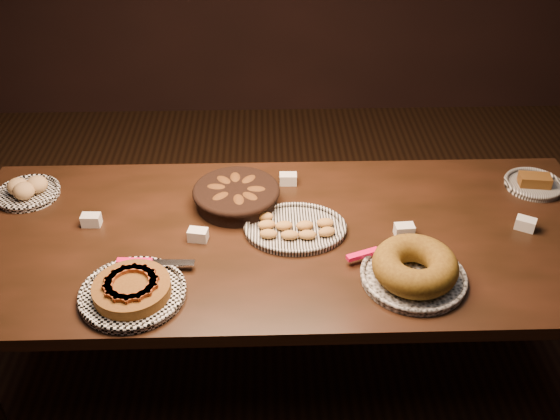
{
  "coord_description": "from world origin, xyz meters",
  "views": [
    {
      "loc": [
        -0.07,
        -1.81,
        2.16
      ],
      "look_at": [
        -0.02,
        0.05,
        0.82
      ],
      "focal_mm": 40.0,
      "sensor_mm": 36.0,
      "label": 1
    }
  ],
  "objects_px": {
    "apple_tart_plate": "(132,290)",
    "bundt_cake_plate": "(414,269)",
    "buffet_table": "(286,249)",
    "madeleine_platter": "(295,228)"
  },
  "relations": [
    {
      "from": "apple_tart_plate",
      "to": "bundt_cake_plate",
      "type": "relative_size",
      "value": 0.91
    },
    {
      "from": "buffet_table",
      "to": "apple_tart_plate",
      "type": "xyz_separation_m",
      "value": [
        -0.51,
        -0.32,
        0.1
      ]
    },
    {
      "from": "bundt_cake_plate",
      "to": "apple_tart_plate",
      "type": "bearing_deg",
      "value": 163.01
    },
    {
      "from": "madeleine_platter",
      "to": "apple_tart_plate",
      "type": "bearing_deg",
      "value": -151.22
    },
    {
      "from": "buffet_table",
      "to": "bundt_cake_plate",
      "type": "relative_size",
      "value": 5.99
    },
    {
      "from": "buffet_table",
      "to": "bundt_cake_plate",
      "type": "distance_m",
      "value": 0.51
    },
    {
      "from": "madeleine_platter",
      "to": "buffet_table",
      "type": "bearing_deg",
      "value": -167.22
    },
    {
      "from": "buffet_table",
      "to": "madeleine_platter",
      "type": "relative_size",
      "value": 6.43
    },
    {
      "from": "apple_tart_plate",
      "to": "bundt_cake_plate",
      "type": "distance_m",
      "value": 0.93
    },
    {
      "from": "apple_tart_plate",
      "to": "madeleine_platter",
      "type": "xyz_separation_m",
      "value": [
        0.54,
        0.33,
        -0.01
      ]
    }
  ]
}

